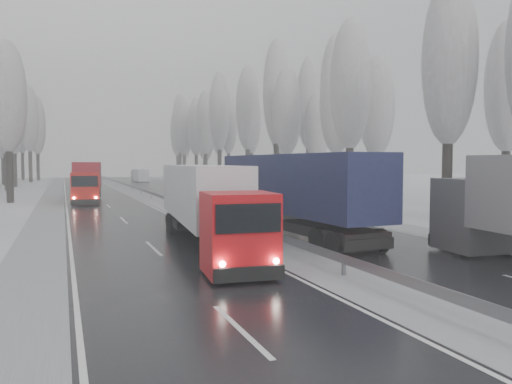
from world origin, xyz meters
TOP-DOWN VIEW (x-y plane):
  - ground at (0.00, 0.00)m, footprint 260.00×260.00m
  - carriageway_right at (5.25, 30.00)m, footprint 7.50×200.00m
  - carriageway_left at (-5.25, 30.00)m, footprint 7.50×200.00m
  - median_slush at (0.00, 30.00)m, footprint 3.00×200.00m
  - shoulder_right at (10.20, 30.00)m, footprint 2.40×200.00m
  - shoulder_left at (-10.20, 30.00)m, footprint 2.40×200.00m
  - median_guardrail at (0.00, 29.99)m, footprint 0.12×200.00m
  - tree_16 at (15.04, 15.67)m, footprint 3.60×3.60m
  - tree_17 at (24.68, 19.67)m, footprint 3.60×3.60m
  - tree_18 at (14.51, 27.03)m, footprint 3.60×3.60m
  - tree_19 at (20.02, 31.03)m, footprint 3.60×3.60m
  - tree_20 at (17.90, 35.17)m, footprint 3.60×3.60m
  - tree_21 at (20.12, 39.17)m, footprint 3.60×3.60m
  - tree_22 at (17.02, 45.60)m, footprint 3.60×3.60m
  - tree_23 at (23.31, 49.60)m, footprint 3.60×3.60m
  - tree_24 at (17.90, 51.02)m, footprint 3.60×3.60m
  - tree_25 at (24.81, 55.02)m, footprint 3.60×3.60m
  - tree_26 at (17.56, 61.27)m, footprint 3.60×3.60m
  - tree_27 at (24.72, 65.27)m, footprint 3.60×3.60m
  - tree_28 at (16.34, 71.95)m, footprint 3.60×3.60m
  - tree_29 at (23.71, 75.95)m, footprint 3.60×3.60m
  - tree_30 at (16.56, 81.70)m, footprint 3.60×3.60m
  - tree_31 at (22.48, 85.70)m, footprint 3.60×3.60m
  - tree_32 at (16.63, 89.21)m, footprint 3.60×3.60m
  - tree_33 at (19.77, 93.21)m, footprint 3.60×3.60m
  - tree_34 at (15.73, 96.32)m, footprint 3.60×3.60m
  - tree_35 at (24.94, 100.32)m, footprint 3.60×3.60m
  - tree_36 at (17.04, 106.16)m, footprint 3.60×3.60m
  - tree_37 at (24.02, 110.16)m, footprint 3.60×3.60m
  - tree_38 at (18.73, 116.73)m, footprint 3.60×3.60m
  - tree_39 at (21.55, 120.73)m, footprint 3.60×3.60m
  - tree_62 at (-13.94, 43.73)m, footprint 3.60×3.60m
  - tree_68 at (-16.58, 69.11)m, footprint 3.60×3.60m
  - tree_70 at (-16.33, 79.19)m, footprint 3.60×3.60m
  - tree_72 at (-18.93, 88.54)m, footprint 3.60×3.60m
  - tree_74 at (-15.07, 99.33)m, footprint 3.60×3.60m
  - tree_76 at (-14.05, 108.72)m, footprint 3.60×3.60m
  - tree_77 at (-19.66, 112.72)m, footprint 3.60×3.60m
  - tree_78 at (-17.56, 115.31)m, footprint 3.60×3.60m
  - tree_79 at (-20.33, 119.31)m, footprint 3.60×3.60m
  - truck_blue_box at (2.30, 14.03)m, footprint 3.45×17.23m
  - truck_cream_box at (8.05, 30.91)m, footprint 4.34×16.99m
  - box_truck_distant at (5.69, 92.64)m, footprint 2.67×7.22m
  - truck_red_white at (-2.87, 11.79)m, footprint 3.67×15.05m
  - truck_red_red at (-6.61, 43.93)m, footprint 3.70×15.77m

SIDE VIEW (x-z plane):
  - ground at x=0.00m, z-range 0.00..0.00m
  - carriageway_right at x=5.25m, z-range 0.00..0.03m
  - carriageway_left at x=-5.25m, z-range 0.00..0.03m
  - median_slush at x=0.00m, z-range 0.00..0.04m
  - shoulder_right at x=10.20m, z-range 0.00..0.04m
  - shoulder_left at x=-10.20m, z-range 0.00..0.04m
  - median_guardrail at x=0.00m, z-range 0.22..0.98m
  - box_truck_distant at x=5.69m, z-range 0.03..2.67m
  - truck_red_white at x=-2.87m, z-range 0.32..4.15m
  - truck_red_red at x=-6.61m, z-range 0.34..4.35m
  - truck_cream_box at x=8.05m, z-range 0.36..4.68m
  - truck_blue_box at x=2.30m, z-range 0.37..4.76m
  - tree_23 at x=23.31m, z-range 1.99..15.54m
  - tree_77 at x=-19.66m, z-range 2.10..16.42m
  - tree_33 at x=19.77m, z-range 2.10..16.42m
  - tree_19 at x=20.02m, z-range 2.13..16.70m
  - tree_72 at x=-18.93m, z-range 2.21..17.31m
  - tree_17 at x=24.68m, z-range 2.27..17.80m
  - tree_20 at x=17.90m, z-range 2.29..18.00m
  - tree_22 at x=17.02m, z-range 2.31..18.17m
  - tree_62 at x=-13.94m, z-range 2.34..18.38m
  - tree_39 at x=21.55m, z-range 2.36..18.54m
  - tree_37 at x=24.02m, z-range 2.38..18.75m
  - tree_16 at x=15.04m, z-range 2.40..18.93m
  - tree_18 at x=14.51m, z-range 2.41..18.99m
  - tree_68 at x=-16.58m, z-range 2.42..19.07m
  - tree_79 at x=-20.33m, z-range 2.48..19.54m
  - tree_70 at x=-16.33m, z-range 2.48..19.57m
  - tree_32 at x=16.63m, z-range 2.51..19.85m
  - tree_27 at x=24.72m, z-range 2.55..20.17m
  - tree_34 at x=15.73m, z-range 2.55..20.19m
  - tree_30 at x=16.56m, z-range 2.59..20.45m
  - tree_38 at x=18.73m, z-range 2.60..20.58m
  - tree_29 at x=23.71m, z-range 2.62..20.73m
  - tree_35 at x=24.94m, z-range 2.64..20.89m
  - tree_76 at x=-14.05m, z-range 2.68..21.23m
  - tree_31 at x=22.48m, z-range 2.68..21.26m
  - tree_21 at x=20.12m, z-range 2.69..21.31m
  - tree_26 at x=17.56m, z-range 2.71..21.49m
  - tree_25 at x=24.81m, z-range 2.80..22.24m
  - tree_78 at x=-17.56m, z-range 2.81..22.37m
  - tree_28 at x=16.34m, z-range 2.82..22.45m
  - tree_74 at x=-15.07m, z-range 2.83..22.52m
  - tree_36 at x=17.04m, z-range 2.91..23.13m
  - tree_24 at x=17.90m, z-range 2.94..23.43m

